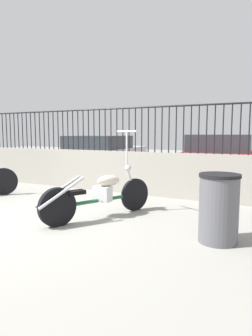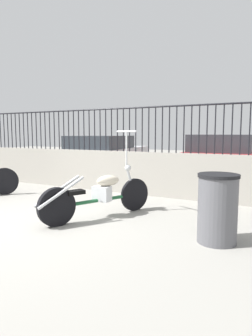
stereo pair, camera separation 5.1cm
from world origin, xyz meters
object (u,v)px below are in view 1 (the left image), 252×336
(motorcycle_green, at_px, (96,195))
(car_red, at_px, (222,157))
(trash_bin, at_px, (219,208))
(car_silver, at_px, (102,154))

(motorcycle_green, relative_size, car_red, 0.46)
(trash_bin, relative_size, car_silver, 0.18)
(trash_bin, bearing_deg, motorcycle_green, 175.01)
(car_silver, relative_size, car_red, 1.11)
(motorcycle_green, distance_m, car_red, 5.10)
(motorcycle_green, bearing_deg, car_red, 12.52)
(car_silver, bearing_deg, motorcycle_green, -155.50)
(trash_bin, distance_m, car_red, 5.23)
(motorcycle_green, relative_size, trash_bin, 2.24)
(motorcycle_green, height_order, trash_bin, motorcycle_green)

